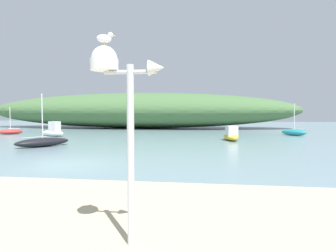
% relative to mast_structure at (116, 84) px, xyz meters
% --- Properties ---
extents(ground_plane, '(120.00, 120.00, 0.00)m').
position_rel_mast_structure_xyz_m(ground_plane, '(-4.76, 7.72, -2.89)').
color(ground_plane, gray).
extents(distant_hill, '(47.66, 11.23, 5.30)m').
position_rel_mast_structure_xyz_m(distant_hill, '(-8.79, 37.21, -0.23)').
color(distant_hill, '#476B3D').
rests_on(distant_hill, ground).
extents(mast_structure, '(1.23, 0.46, 3.32)m').
position_rel_mast_structure_xyz_m(mast_structure, '(0.00, 0.00, 0.00)').
color(mast_structure, silver).
rests_on(mast_structure, beach_sand).
extents(seagull_on_radar, '(0.31, 0.21, 0.23)m').
position_rel_mast_structure_xyz_m(seagull_on_radar, '(-0.18, 0.01, 0.77)').
color(seagull_on_radar, orange).
rests_on(seagull_on_radar, mast_structure).
extents(motorboat_far_left, '(1.56, 2.94, 1.25)m').
position_rel_mast_structure_xyz_m(motorboat_far_left, '(3.60, 19.80, -2.44)').
color(motorboat_far_left, gold).
rests_on(motorboat_far_left, ground).
extents(sailboat_west_reach, '(3.16, 3.79, 3.71)m').
position_rel_mast_structure_xyz_m(sailboat_west_reach, '(-9.88, 13.76, -2.57)').
color(sailboat_west_reach, black).
rests_on(sailboat_west_reach, ground).
extents(motorboat_inner_mooring, '(3.07, 1.86, 1.49)m').
position_rel_mast_structure_xyz_m(motorboat_inner_mooring, '(-13.65, 21.67, -2.37)').
color(motorboat_inner_mooring, white).
rests_on(motorboat_inner_mooring, ground).
extents(sailboat_centre_water, '(2.55, 2.26, 3.34)m').
position_rel_mast_structure_xyz_m(sailboat_centre_water, '(10.46, 25.75, -2.54)').
color(sailboat_centre_water, teal).
rests_on(sailboat_centre_water, ground).
extents(sailboat_by_sandbar, '(2.40, 2.15, 2.97)m').
position_rel_mast_structure_xyz_m(sailboat_by_sandbar, '(-19.61, 23.36, -2.60)').
color(sailboat_by_sandbar, '#B72D28').
rests_on(sailboat_by_sandbar, ground).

